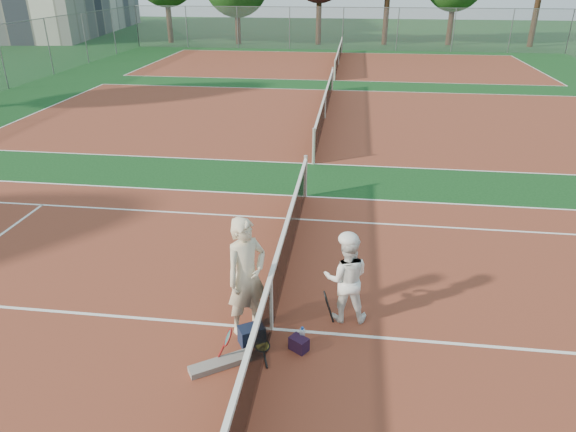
{
  "coord_description": "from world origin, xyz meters",
  "views": [
    {
      "loc": [
        1.12,
        -6.59,
        5.16
      ],
      "look_at": [
        0.0,
        2.06,
        1.05
      ],
      "focal_mm": 32.0,
      "sensor_mm": 36.0,
      "label": 1
    }
  ],
  "objects": [
    {
      "name": "sports_bag_purple",
      "position": [
        0.49,
        -0.44,
        0.11
      ],
      "size": [
        0.33,
        0.31,
        0.22
      ],
      "primitive_type": "cube",
      "rotation": [
        0.0,
        0.0,
        -0.59
      ],
      "color": "black",
      "rests_on": "ground"
    },
    {
      "name": "water_bottle",
      "position": [
        0.53,
        -0.33,
        0.15
      ],
      "size": [
        0.09,
        0.09,
        0.3
      ],
      "primitive_type": "cylinder",
      "color": "#C9E5FF",
      "rests_on": "ground"
    },
    {
      "name": "player_b",
      "position": [
        1.15,
        0.47,
        0.76
      ],
      "size": [
        0.76,
        0.61,
        1.51
      ],
      "primitive_type": "imported",
      "rotation": [
        0.0,
        0.0,
        3.2
      ],
      "color": "white",
      "rests_on": "ground"
    },
    {
      "name": "fence_back",
      "position": [
        0.0,
        34.0,
        1.5
      ],
      "size": [
        32.0,
        0.06,
        3.0
      ],
      "primitive_type": null,
      "color": "slate",
      "rests_on": "ground"
    },
    {
      "name": "net_main",
      "position": [
        0.0,
        0.0,
        0.51
      ],
      "size": [
        0.1,
        10.98,
        1.02
      ],
      "primitive_type": null,
      "color": "black",
      "rests_on": "ground"
    },
    {
      "name": "racket_red",
      "position": [
        -0.5,
        -0.83,
        0.28
      ],
      "size": [
        0.33,
        0.33,
        0.56
      ],
      "primitive_type": null,
      "rotation": [
        0.0,
        0.0,
        0.23
      ],
      "color": "maroon",
      "rests_on": "ground"
    },
    {
      "name": "court_far_b",
      "position": [
        0.0,
        27.0,
        0.0
      ],
      "size": [
        23.77,
        10.97,
        0.01
      ],
      "primitive_type": "cube",
      "color": "brown",
      "rests_on": "ground"
    },
    {
      "name": "court_far_a",
      "position": [
        0.0,
        13.5,
        0.0
      ],
      "size": [
        23.77,
        10.97,
        0.01
      ],
      "primitive_type": "cube",
      "color": "brown",
      "rests_on": "ground"
    },
    {
      "name": "net_far_b",
      "position": [
        0.0,
        27.0,
        0.51
      ],
      "size": [
        0.1,
        10.98,
        1.02
      ],
      "primitive_type": null,
      "color": "black",
      "rests_on": "ground"
    },
    {
      "name": "racket_spare",
      "position": [
        -0.07,
        -0.47,
        0.03
      ],
      "size": [
        0.44,
        0.66,
        0.06
      ],
      "primitive_type": null,
      "rotation": [
        0.0,
        0.0,
        1.89
      ],
      "color": "black",
      "rests_on": "ground"
    },
    {
      "name": "net_cover_canvas",
      "position": [
        -0.6,
        -0.95,
        0.05
      ],
      "size": [
        0.89,
        0.69,
        0.1
      ],
      "primitive_type": "cube",
      "rotation": [
        0.0,
        0.0,
        0.58
      ],
      "color": "slate",
      "rests_on": "ground"
    },
    {
      "name": "ground",
      "position": [
        0.0,
        0.0,
        0.0
      ],
      "size": [
        130.0,
        130.0,
        0.0
      ],
      "primitive_type": "plane",
      "color": "#103C16",
      "rests_on": "ground"
    },
    {
      "name": "player_a",
      "position": [
        -0.37,
        -0.03,
        0.98
      ],
      "size": [
        0.82,
        0.85,
        1.96
      ],
      "primitive_type": "imported",
      "rotation": [
        0.0,
        0.0,
        0.86
      ],
      "color": "beige",
      "rests_on": "ground"
    },
    {
      "name": "court_main",
      "position": [
        0.0,
        0.0,
        0.0
      ],
      "size": [
        23.77,
        10.97,
        0.01
      ],
      "primitive_type": "cube",
      "color": "brown",
      "rests_on": "ground"
    },
    {
      "name": "net_far_a",
      "position": [
        0.0,
        13.5,
        0.51
      ],
      "size": [
        0.1,
        10.98,
        1.02
      ],
      "primitive_type": null,
      "color": "black",
      "rests_on": "ground"
    },
    {
      "name": "sports_bag_navy",
      "position": [
        -0.25,
        -0.37,
        0.15
      ],
      "size": [
        0.46,
        0.42,
        0.3
      ],
      "primitive_type": "cube",
      "rotation": [
        0.0,
        0.0,
        0.54
      ],
      "color": "black",
      "rests_on": "ground"
    },
    {
      "name": "racket_black_held",
      "position": [
        0.85,
        0.29,
        0.29
      ],
      "size": [
        0.24,
        0.3,
        0.59
      ],
      "primitive_type": null,
      "rotation": [
        0.0,
        0.0,
        3.31
      ],
      "color": "black",
      "rests_on": "ground"
    }
  ]
}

